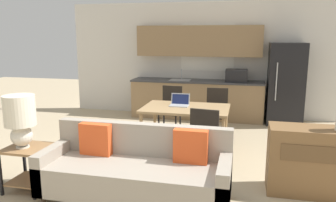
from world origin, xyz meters
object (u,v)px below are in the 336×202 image
couch (137,170)px  table_lamp (20,117)px  dining_chair_far_left (171,108)px  side_table (28,161)px  dining_chair_near_right (206,137)px  dining_chair_far_right (217,111)px  refrigerator (285,84)px  credenza (320,162)px  laptop (180,103)px  dining_table (186,111)px

couch → table_lamp: (-1.43, -0.14, 0.60)m
couch → dining_chair_far_left: 2.66m
side_table → dining_chair_near_right: (2.12, 1.04, 0.15)m
couch → dining_chair_far_right: bearing=74.3°
dining_chair_far_left → table_lamp: bearing=-111.0°
refrigerator → credenza: bearing=-88.9°
refrigerator → dining_chair_far_left: size_ratio=1.87×
couch → dining_chair_near_right: 1.18m
dining_chair_far_left → dining_chair_far_right: (0.91, -0.07, 0.00)m
laptop → refrigerator: bearing=47.1°
dining_chair_far_right → dining_table: bearing=-122.0°
dining_chair_far_right → couch: bearing=-108.1°
dining_table → credenza: size_ratio=1.16×
dining_table → side_table: dining_table is taller
couch → dining_chair_far_right: size_ratio=2.34×
couch → laptop: size_ratio=6.94×
dining_table → dining_chair_near_right: 0.98m
couch → dining_chair_near_right: dining_chair_near_right is taller
credenza → dining_chair_far_left: size_ratio=1.30×
side_table → dining_chair_far_left: (1.22, 2.76, 0.15)m
table_lamp → dining_chair_far_right: (2.16, 2.72, -0.42)m
dining_chair_far_left → laptop: dining_chair_far_left is taller
refrigerator → side_table: size_ratio=3.15×
laptop → table_lamp: bearing=-127.7°
dining_table → dining_chair_near_right: bearing=-62.4°
refrigerator → dining_table: refrigerator is taller
credenza → dining_chair_near_right: 1.47m
couch → dining_chair_far_left: (-0.18, 2.64, 0.18)m
dining_table → dining_chair_far_right: bearing=60.4°
dining_chair_far_right → table_lamp: bearing=-130.9°
credenza → dining_chair_far_left: dining_chair_far_left is taller
dining_chair_far_left → laptop: size_ratio=2.96×
dining_chair_far_left → couch: bearing=-82.9°
dining_chair_far_left → dining_chair_far_right: size_ratio=1.00×
dining_chair_far_right → dining_chair_near_right: bearing=-92.7°
side_table → dining_chair_far_left: bearing=66.2°
dining_table → laptop: 0.21m
dining_chair_far_left → side_table: bearing=-110.7°
couch → credenza: bearing=15.1°
dining_table → table_lamp: table_lamp is taller
table_lamp → dining_chair_far_left: bearing=65.8°
couch → dining_chair_far_right: 2.68m
dining_table → laptop: laptop is taller
credenza → dining_chair_far_right: size_ratio=1.30×
dining_chair_far_left → laptop: (0.33, -0.75, 0.27)m
table_lamp → credenza: (3.58, 0.72, -0.53)m
table_lamp → credenza: size_ratio=0.53×
couch → table_lamp: 1.56m
refrigerator → dining_chair_near_right: (-1.37, -3.06, -0.36)m
dining_table → dining_chair_near_right: (0.45, -0.85, -0.16)m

